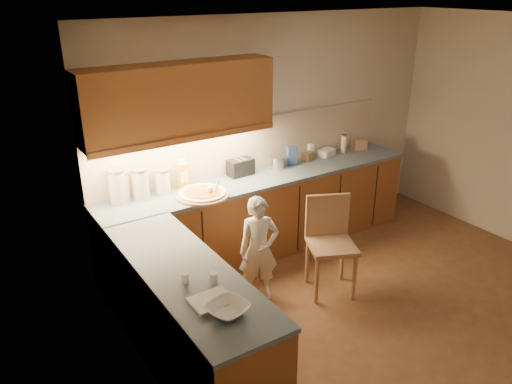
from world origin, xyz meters
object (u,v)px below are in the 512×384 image
(child, at_px, (259,250))
(toaster, at_px, (241,167))
(wooden_chair, at_px, (330,237))
(pizza_on_board, at_px, (203,194))
(oil_jug, at_px, (183,175))

(child, xyz_separation_m, toaster, (0.37, 0.94, 0.48))
(child, relative_size, wooden_chair, 1.09)
(pizza_on_board, height_order, oil_jug, oil_jug)
(wooden_chair, height_order, toaster, toaster)
(pizza_on_board, distance_m, wooden_chair, 1.33)
(oil_jug, bearing_deg, wooden_chair, -49.30)
(pizza_on_board, xyz_separation_m, wooden_chair, (0.94, -0.87, -0.38))
(pizza_on_board, distance_m, child, 0.80)
(pizza_on_board, bearing_deg, toaster, 25.47)
(oil_jug, distance_m, toaster, 0.70)
(wooden_chair, height_order, oil_jug, oil_jug)
(child, distance_m, wooden_chair, 0.73)
(child, relative_size, toaster, 3.65)
(oil_jug, bearing_deg, child, -71.28)
(child, bearing_deg, pizza_on_board, 131.81)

